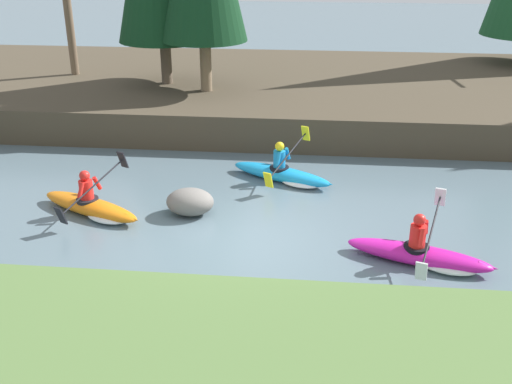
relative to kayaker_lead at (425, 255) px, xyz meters
name	(u,v)px	position (x,y,z in m)	size (l,w,h in m)	color
ground_plane	(238,241)	(-3.58, 0.54, -0.20)	(90.00, 90.00, 0.00)	slate
riverbank_far	(275,91)	(-3.58, 10.97, 0.31)	(44.00, 10.43, 1.02)	#473D2D
kayaker_lead	(425,255)	(0.00, 0.00, 0.00)	(2.76, 2.03, 1.20)	#C61999
kayaker_middle	(285,174)	(-2.82, 3.79, 0.00)	(2.70, 1.95, 1.20)	#1993D6
kayaker_trailing	(94,206)	(-6.90, 1.45, 0.00)	(2.69, 1.94, 1.20)	orange
boulder_midstream	(190,202)	(-4.79, 1.69, 0.10)	(1.05, 0.82, 0.59)	slate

